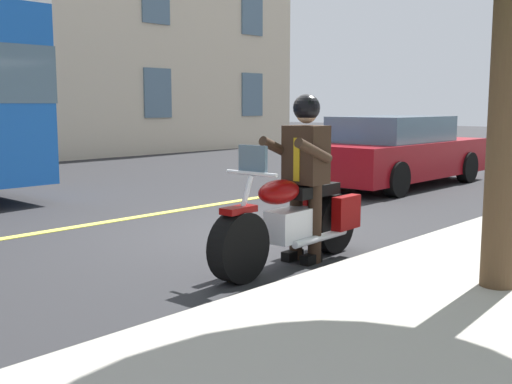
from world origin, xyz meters
The scene contains 5 objects.
ground_plane centered at (0.00, 0.00, 0.00)m, with size 80.00×80.00×0.00m, color #28282B.
lane_center_stripe centered at (0.00, -2.00, 0.01)m, with size 60.00×0.16×0.01m, color #E5DB4C.
motorcycle_main centered at (0.80, 1.38, 0.45)m, with size 2.22×0.65×1.26m.
rider_main centered at (0.61, 1.37, 1.04)m, with size 0.64×0.56×1.74m.
car_silver centered at (-5.48, -1.10, 0.69)m, with size 4.60×1.92×1.40m.
Camera 1 is at (5.68, 5.34, 1.64)m, focal length 43.87 mm.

